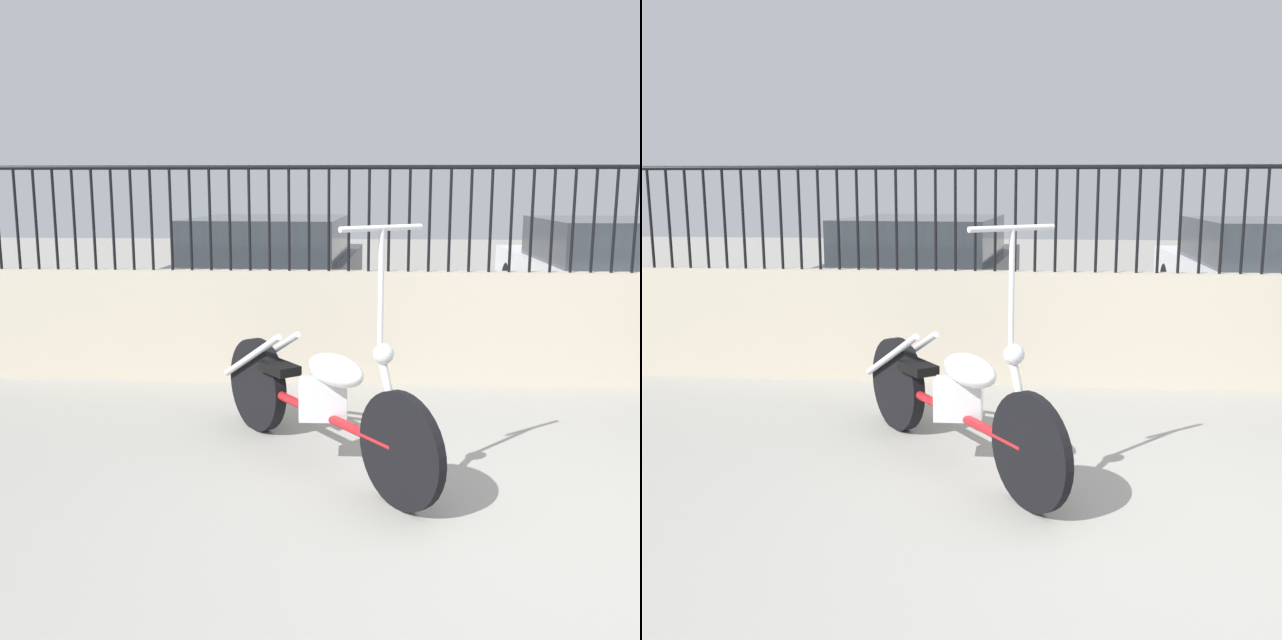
# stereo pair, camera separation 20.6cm
# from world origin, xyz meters

# --- Properties ---
(ground_plane) EXTENTS (40.00, 40.00, 0.00)m
(ground_plane) POSITION_xyz_m (0.00, 0.00, 0.00)
(ground_plane) COLOR gray
(low_wall) EXTENTS (8.45, 0.18, 0.95)m
(low_wall) POSITION_xyz_m (0.00, 2.71, 0.48)
(low_wall) COLOR #B2A893
(low_wall) RESTS_ON ground_plane
(fence_railing) EXTENTS (8.45, 0.04, 0.87)m
(fence_railing) POSITION_xyz_m (-0.00, 2.71, 1.51)
(fence_railing) COLOR black
(fence_railing) RESTS_ON low_wall
(motorcycle_red) EXTENTS (1.39, 1.78, 1.46)m
(motorcycle_red) POSITION_xyz_m (-1.19, 0.92, 0.41)
(motorcycle_red) COLOR black
(motorcycle_red) RESTS_ON ground_plane
(car_dark_grey) EXTENTS (2.14, 4.37, 1.30)m
(car_dark_grey) POSITION_xyz_m (-1.94, 5.16, 0.66)
(car_dark_grey) COLOR black
(car_dark_grey) RESTS_ON ground_plane
(car_white) EXTENTS (1.81, 4.26, 1.30)m
(car_white) POSITION_xyz_m (1.96, 5.14, 0.66)
(car_white) COLOR black
(car_white) RESTS_ON ground_plane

